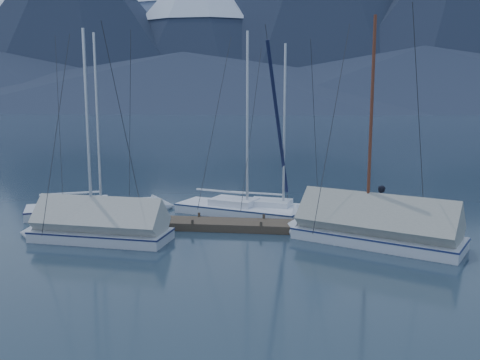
{
  "coord_description": "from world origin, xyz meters",
  "views": [
    {
      "loc": [
        2.8,
        -19.75,
        5.67
      ],
      "look_at": [
        0.0,
        2.0,
        2.2
      ],
      "focal_mm": 38.0,
      "sensor_mm": 36.0,
      "label": 1
    }
  ],
  "objects_px": {
    "sailboat_open_left": "(112,209)",
    "sailboat_open_mid": "(257,213)",
    "sailboat_open_right": "(293,213)",
    "sailboat_covered_near": "(363,230)",
    "person": "(382,206)",
    "sailboat_covered_far": "(89,229)"
  },
  "relations": [
    {
      "from": "sailboat_open_left",
      "to": "sailboat_open_mid",
      "type": "relative_size",
      "value": 1.0
    },
    {
      "from": "sailboat_open_left",
      "to": "sailboat_open_right",
      "type": "relative_size",
      "value": 1.07
    },
    {
      "from": "sailboat_open_right",
      "to": "sailboat_open_mid",
      "type": "bearing_deg",
      "value": -169.59
    },
    {
      "from": "sailboat_covered_near",
      "to": "person",
      "type": "distance_m",
      "value": 1.84
    },
    {
      "from": "sailboat_open_mid",
      "to": "sailboat_open_right",
      "type": "height_order",
      "value": "sailboat_open_mid"
    },
    {
      "from": "sailboat_covered_near",
      "to": "person",
      "type": "xyz_separation_m",
      "value": [
        0.91,
        1.43,
        0.72
      ]
    },
    {
      "from": "sailboat_open_mid",
      "to": "sailboat_covered_near",
      "type": "xyz_separation_m",
      "value": [
        4.68,
        -3.94,
        0.32
      ]
    },
    {
      "from": "sailboat_covered_near",
      "to": "sailboat_covered_far",
      "type": "bearing_deg",
      "value": -174.13
    },
    {
      "from": "sailboat_open_right",
      "to": "person",
      "type": "height_order",
      "value": "sailboat_open_right"
    },
    {
      "from": "sailboat_open_right",
      "to": "sailboat_open_left",
      "type": "bearing_deg",
      "value": -177.8
    },
    {
      "from": "sailboat_open_left",
      "to": "person",
      "type": "bearing_deg",
      "value": -10.77
    },
    {
      "from": "sailboat_open_left",
      "to": "sailboat_open_right",
      "type": "height_order",
      "value": "sailboat_open_left"
    },
    {
      "from": "sailboat_open_left",
      "to": "sailboat_covered_near",
      "type": "height_order",
      "value": "sailboat_open_left"
    },
    {
      "from": "sailboat_open_mid",
      "to": "sailboat_open_left",
      "type": "bearing_deg",
      "value": -179.77
    },
    {
      "from": "sailboat_covered_near",
      "to": "person",
      "type": "bearing_deg",
      "value": 57.68
    },
    {
      "from": "sailboat_open_left",
      "to": "sailboat_covered_far",
      "type": "bearing_deg",
      "value": -78.48
    },
    {
      "from": "sailboat_covered_far",
      "to": "sailboat_open_mid",
      "type": "bearing_deg",
      "value": 38.46
    },
    {
      "from": "sailboat_covered_far",
      "to": "sailboat_open_right",
      "type": "bearing_deg",
      "value": 33.53
    },
    {
      "from": "sailboat_open_left",
      "to": "sailboat_open_right",
      "type": "bearing_deg",
      "value": 2.2
    },
    {
      "from": "sailboat_open_left",
      "to": "sailboat_open_mid",
      "type": "bearing_deg",
      "value": 0.23
    },
    {
      "from": "sailboat_open_left",
      "to": "sailboat_covered_near",
      "type": "relative_size",
      "value": 0.99
    },
    {
      "from": "sailboat_covered_far",
      "to": "person",
      "type": "height_order",
      "value": "sailboat_covered_far"
    }
  ]
}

